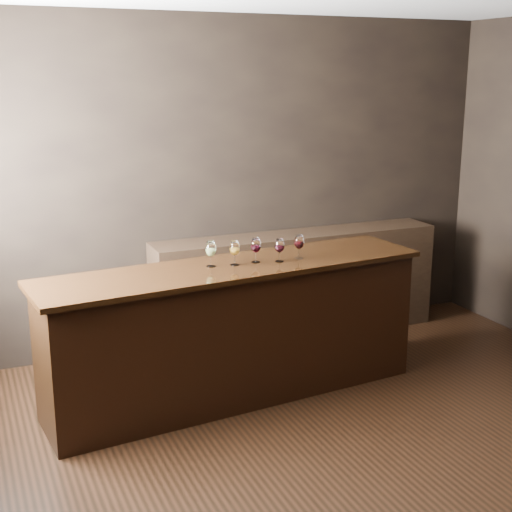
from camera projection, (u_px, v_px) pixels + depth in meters
name	position (u px, v px, depth m)	size (l,w,h in m)	color
ground	(355.00, 453.00, 4.48)	(5.00, 5.00, 0.00)	black
room_shell	(320.00, 166.00, 4.04)	(5.02, 4.52, 2.81)	black
bar_counter	(235.00, 334.00, 5.17)	(2.75, 0.60, 0.96)	black
bar_top	(234.00, 268.00, 5.04)	(2.85, 0.66, 0.04)	black
back_bar_shelf	(297.00, 285.00, 6.39)	(2.63, 0.40, 0.95)	black
glass_white	(211.00, 250.00, 4.98)	(0.08, 0.08, 0.18)	white
glass_amber	(235.00, 249.00, 5.02)	(0.07, 0.07, 0.18)	white
glass_red_a	(256.00, 246.00, 5.09)	(0.08, 0.08, 0.18)	white
glass_red_b	(279.00, 246.00, 5.11)	(0.07, 0.07, 0.17)	white
glass_red_c	(299.00, 243.00, 5.20)	(0.07, 0.07, 0.18)	white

